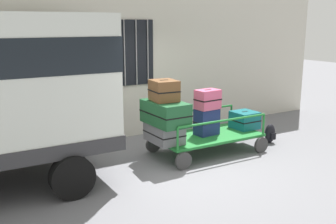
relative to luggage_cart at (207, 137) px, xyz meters
name	(u,v)px	position (x,y,z in m)	size (l,w,h in m)	color
ground_plane	(174,164)	(-0.98, -0.27, -0.33)	(40.00, 40.00, 0.00)	slate
building_wall	(121,31)	(-0.98, 2.08, 2.17)	(12.00, 0.38, 5.00)	beige
luggage_cart	(207,137)	(0.00, 0.00, 0.00)	(2.28, 1.24, 0.39)	#1E722D
cart_railing	(208,118)	(0.00, 0.00, 0.42)	(2.18, 1.11, 0.44)	#1E722D
suitcase_left_bottom	(164,133)	(-1.03, 0.04, 0.24)	(0.54, 0.82, 0.37)	slate
suitcase_left_middle	(165,113)	(-1.03, -0.01, 0.65)	(0.62, 1.04, 0.46)	#194C28
suitcase_left_top	(164,91)	(-1.03, 0.04, 1.08)	(0.51, 0.56, 0.41)	brown
suitcase_midleft_bottom	(207,122)	(0.00, 0.04, 0.33)	(0.51, 0.37, 0.55)	navy
suitcase_midleft_middle	(208,99)	(0.00, 0.02, 0.81)	(0.52, 0.39, 0.41)	#CC4C72
suitcase_center_bottom	(245,120)	(1.03, 0.02, 0.25)	(0.53, 0.54, 0.38)	#0F5960
backpack	(270,134)	(1.64, -0.17, -0.11)	(0.27, 0.22, 0.44)	black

